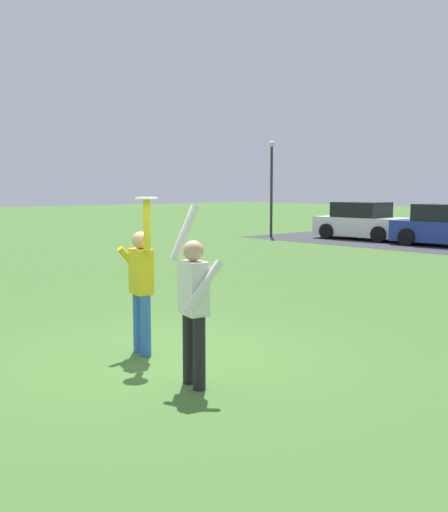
{
  "coord_description": "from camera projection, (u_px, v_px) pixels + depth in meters",
  "views": [
    {
      "loc": [
        6.39,
        -4.76,
        2.23
      ],
      "look_at": [
        0.48,
        0.67,
        1.33
      ],
      "focal_mm": 43.06,
      "sensor_mm": 36.0,
      "label": 1
    }
  ],
  "objects": [
    {
      "name": "frisbee_disc",
      "position": [
        147.0,
        198.0,
        7.82
      ],
      "size": [
        0.29,
        0.29,
        0.02
      ],
      "primitive_type": "cylinder",
      "color": "white",
      "rests_on": "person_catcher"
    },
    {
      "name": "person_defender",
      "position": [
        194.0,
        300.0,
        6.8
      ],
      "size": [
        0.6,
        0.52,
        2.04
      ],
      "rotation": [
        0.0,
        0.0,
        2.91
      ],
      "color": "black",
      "rests_on": "ground_plane"
    },
    {
      "name": "ground_plane",
      "position": [
        163.0,
        356.0,
        8.13
      ],
      "size": [
        120.0,
        120.0,
        0.0
      ],
      "primitive_type": "plane",
      "color": "#426B2D"
    },
    {
      "name": "lamppost_by_lot",
      "position": [
        271.0,
        179.0,
        27.34
      ],
      "size": [
        0.28,
        0.28,
        4.26
      ],
      "color": "#2D2D33",
      "rests_on": "ground_plane"
    },
    {
      "name": "parked_car_white",
      "position": [
        363.0,
        222.0,
        26.17
      ],
      "size": [
        4.17,
        2.18,
        1.59
      ],
      "rotation": [
        0.0,
        0.0,
        0.04
      ],
      "color": "white",
      "rests_on": "ground_plane"
    },
    {
      "name": "person_catcher",
      "position": [
        141.0,
        282.0,
        8.14
      ],
      "size": [
        0.57,
        0.49,
        2.08
      ],
      "rotation": [
        0.0,
        0.0,
        -0.23
      ],
      "color": "#3366B7",
      "rests_on": "ground_plane"
    }
  ]
}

